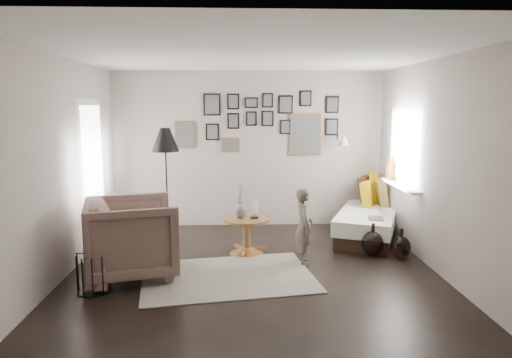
{
  "coord_description": "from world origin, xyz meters",
  "views": [
    {
      "loc": [
        -0.19,
        -5.26,
        2.02
      ],
      "look_at": [
        0.05,
        0.5,
        1.1
      ],
      "focal_mm": 32.0,
      "sensor_mm": 36.0,
      "label": 1
    }
  ],
  "objects_px": {
    "demijohn_small": "(401,247)",
    "floor_lamp": "(165,144)",
    "child": "(304,226)",
    "pedestal_table": "(247,237)",
    "demijohn_large": "(372,243)",
    "armchair": "(132,237)",
    "magazine_basket": "(94,273)",
    "vase": "(241,208)",
    "daybed": "(366,218)"
  },
  "relations": [
    {
      "from": "demijohn_small",
      "to": "floor_lamp",
      "type": "bearing_deg",
      "value": 165.13
    },
    {
      "from": "child",
      "to": "floor_lamp",
      "type": "bearing_deg",
      "value": 56.65
    },
    {
      "from": "pedestal_table",
      "to": "demijohn_small",
      "type": "relative_size",
      "value": 1.56
    },
    {
      "from": "pedestal_table",
      "to": "demijohn_large",
      "type": "relative_size",
      "value": 1.42
    },
    {
      "from": "armchair",
      "to": "magazine_basket",
      "type": "xyz_separation_m",
      "value": [
        -0.32,
        -0.47,
        -0.26
      ]
    },
    {
      "from": "pedestal_table",
      "to": "demijohn_large",
      "type": "height_order",
      "value": "pedestal_table"
    },
    {
      "from": "pedestal_table",
      "to": "vase",
      "type": "distance_m",
      "value": 0.42
    },
    {
      "from": "vase",
      "to": "child",
      "type": "relative_size",
      "value": 0.46
    },
    {
      "from": "demijohn_small",
      "to": "daybed",
      "type": "bearing_deg",
      "value": 97.98
    },
    {
      "from": "floor_lamp",
      "to": "magazine_basket",
      "type": "bearing_deg",
      "value": -106.46
    },
    {
      "from": "armchair",
      "to": "demijohn_small",
      "type": "bearing_deg",
      "value": -97.24
    },
    {
      "from": "floor_lamp",
      "to": "demijohn_large",
      "type": "distance_m",
      "value": 3.25
    },
    {
      "from": "daybed",
      "to": "magazine_basket",
      "type": "height_order",
      "value": "daybed"
    },
    {
      "from": "demijohn_small",
      "to": "child",
      "type": "distance_m",
      "value": 1.39
    },
    {
      "from": "daybed",
      "to": "floor_lamp",
      "type": "xyz_separation_m",
      "value": [
        -3.07,
        -0.27,
        1.2
      ]
    },
    {
      "from": "pedestal_table",
      "to": "floor_lamp",
      "type": "distance_m",
      "value": 1.8
    },
    {
      "from": "demijohn_large",
      "to": "child",
      "type": "bearing_deg",
      "value": -165.32
    },
    {
      "from": "daybed",
      "to": "magazine_basket",
      "type": "xyz_separation_m",
      "value": [
        -3.61,
        -2.09,
        -0.07
      ]
    },
    {
      "from": "pedestal_table",
      "to": "demijohn_small",
      "type": "distance_m",
      "value": 2.09
    },
    {
      "from": "armchair",
      "to": "child",
      "type": "height_order",
      "value": "child"
    },
    {
      "from": "vase",
      "to": "child",
      "type": "distance_m",
      "value": 0.94
    },
    {
      "from": "magazine_basket",
      "to": "demijohn_small",
      "type": "relative_size",
      "value": 1.06
    },
    {
      "from": "vase",
      "to": "armchair",
      "type": "relative_size",
      "value": 0.44
    },
    {
      "from": "child",
      "to": "pedestal_table",
      "type": "bearing_deg",
      "value": 53.82
    },
    {
      "from": "daybed",
      "to": "child",
      "type": "bearing_deg",
      "value": -110.47
    },
    {
      "from": "armchair",
      "to": "floor_lamp",
      "type": "height_order",
      "value": "floor_lamp"
    },
    {
      "from": "daybed",
      "to": "armchair",
      "type": "xyz_separation_m",
      "value": [
        -3.29,
        -1.62,
        0.19
      ]
    },
    {
      "from": "pedestal_table",
      "to": "magazine_basket",
      "type": "distance_m",
      "value": 2.12
    },
    {
      "from": "daybed",
      "to": "magazine_basket",
      "type": "bearing_deg",
      "value": -127.34
    },
    {
      "from": "daybed",
      "to": "floor_lamp",
      "type": "height_order",
      "value": "floor_lamp"
    },
    {
      "from": "daybed",
      "to": "armchair",
      "type": "bearing_deg",
      "value": -131.22
    },
    {
      "from": "pedestal_table",
      "to": "vase",
      "type": "bearing_deg",
      "value": 165.96
    },
    {
      "from": "floor_lamp",
      "to": "child",
      "type": "height_order",
      "value": "floor_lamp"
    },
    {
      "from": "armchair",
      "to": "magazine_basket",
      "type": "height_order",
      "value": "armchair"
    },
    {
      "from": "floor_lamp",
      "to": "child",
      "type": "relative_size",
      "value": 1.74
    },
    {
      "from": "magazine_basket",
      "to": "demijohn_small",
      "type": "xyz_separation_m",
      "value": [
        3.77,
        0.97,
        -0.06
      ]
    },
    {
      "from": "magazine_basket",
      "to": "floor_lamp",
      "type": "bearing_deg",
      "value": 73.54
    },
    {
      "from": "demijohn_large",
      "to": "pedestal_table",
      "type": "bearing_deg",
      "value": 174.3
    },
    {
      "from": "pedestal_table",
      "to": "daybed",
      "type": "relative_size",
      "value": 0.31
    },
    {
      "from": "floor_lamp",
      "to": "vase",
      "type": "bearing_deg",
      "value": -26.7
    },
    {
      "from": "vase",
      "to": "demijohn_large",
      "type": "xyz_separation_m",
      "value": [
        1.8,
        -0.19,
        -0.47
      ]
    },
    {
      "from": "pedestal_table",
      "to": "floor_lamp",
      "type": "height_order",
      "value": "floor_lamp"
    },
    {
      "from": "daybed",
      "to": "child",
      "type": "xyz_separation_m",
      "value": [
        -1.18,
        -1.26,
        0.21
      ]
    },
    {
      "from": "magazine_basket",
      "to": "demijohn_large",
      "type": "xyz_separation_m",
      "value": [
        3.42,
        1.09,
        -0.04
      ]
    },
    {
      "from": "daybed",
      "to": "demijohn_large",
      "type": "distance_m",
      "value": 1.03
    },
    {
      "from": "armchair",
      "to": "child",
      "type": "bearing_deg",
      "value": -95.83
    },
    {
      "from": "vase",
      "to": "daybed",
      "type": "xyz_separation_m",
      "value": [
        1.99,
        0.81,
        -0.36
      ]
    },
    {
      "from": "daybed",
      "to": "demijohn_small",
      "type": "bearing_deg",
      "value": -59.42
    },
    {
      "from": "floor_lamp",
      "to": "demijohn_large",
      "type": "relative_size",
      "value": 3.8
    },
    {
      "from": "pedestal_table",
      "to": "vase",
      "type": "height_order",
      "value": "vase"
    }
  ]
}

